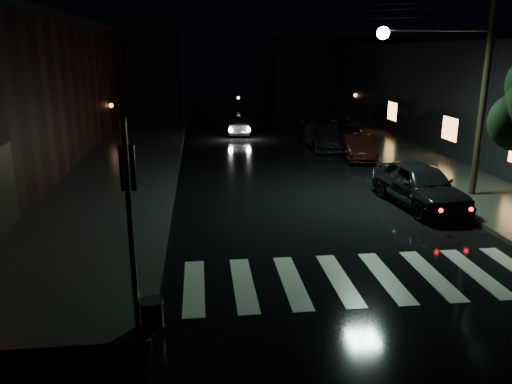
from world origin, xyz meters
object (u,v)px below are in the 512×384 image
object	(u,v)px
parked_car_b	(358,147)
oncoming_car	(239,125)
parked_car_a	(420,185)
parked_car_c	(324,136)
parked_car_d	(335,128)

from	to	relation	value
parked_car_b	oncoming_car	world-z (taller)	parked_car_b
parked_car_b	oncoming_car	distance (m)	10.49
parked_car_a	parked_car_b	bearing A→B (deg)	82.15
parked_car_b	parked_car_c	xyz separation A→B (m)	(-0.92, 3.42, 0.06)
oncoming_car	parked_car_d	bearing A→B (deg)	156.01
parked_car_b	parked_car_c	distance (m)	3.55
parked_car_d	oncoming_car	bearing A→B (deg)	160.17
parked_car_b	parked_car_d	distance (m)	5.90
parked_car_a	oncoming_car	bearing A→B (deg)	101.19
parked_car_a	parked_car_b	xyz separation A→B (m)	(0.28, 8.23, -0.16)
parked_car_a	oncoming_car	xyz separation A→B (m)	(-5.26, 17.13, -0.17)
parked_car_c	parked_car_d	distance (m)	2.77
oncoming_car	parked_car_a	bearing A→B (deg)	110.18
oncoming_car	parked_car_b	bearing A→B (deg)	125.02
parked_car_d	oncoming_car	distance (m)	6.62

